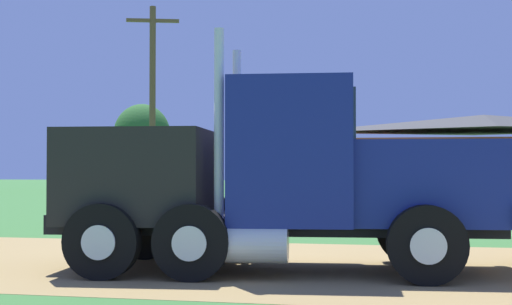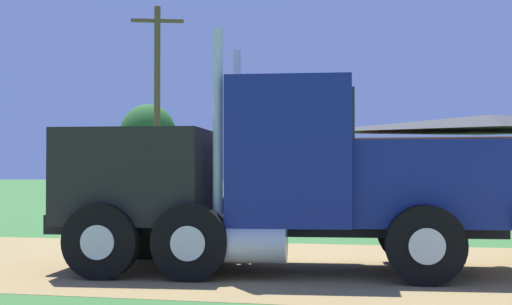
{
  "view_description": "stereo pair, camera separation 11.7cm",
  "coord_description": "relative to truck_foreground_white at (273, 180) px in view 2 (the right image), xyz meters",
  "views": [
    {
      "loc": [
        3.04,
        -11.39,
        1.5
      ],
      "look_at": [
        0.65,
        -0.0,
        1.79
      ],
      "focal_mm": 50.94,
      "sensor_mm": 36.0,
      "label": 1
    },
    {
      "loc": [
        3.16,
        -11.37,
        1.5
      ],
      "look_at": [
        0.65,
        -0.0,
        1.79
      ],
      "focal_mm": 50.94,
      "sensor_mm": 36.0,
      "label": 2
    }
  ],
  "objects": [
    {
      "name": "shed_building",
      "position": [
        5.84,
        28.44,
        0.76
      ],
      "size": [
        14.72,
        6.86,
        4.4
      ],
      "color": "#983D2E",
      "rests_on": "ground_plane"
    },
    {
      "name": "tree_mid",
      "position": [
        -18.58,
        43.36,
        2.93
      ],
      "size": [
        4.48,
        4.48,
        6.76
      ],
      "color": "#513823",
      "rests_on": "ground_plane"
    },
    {
      "name": "utility_pole_near",
      "position": [
        -8.48,
        18.01,
        3.1
      ],
      "size": [
        2.14,
        0.8,
        8.4
      ],
      "color": "brown",
      "rests_on": "ground_plane"
    },
    {
      "name": "dirt_track",
      "position": [
        -1.05,
        0.67,
        -1.35
      ],
      "size": [
        120.0,
        6.76,
        0.01
      ],
      "primitive_type": "cube",
      "color": "#997E4C",
      "rests_on": "ground_plane"
    },
    {
      "name": "ground_plane",
      "position": [
        -1.05,
        0.67,
        -1.35
      ],
      "size": [
        200.0,
        200.0,
        0.0
      ],
      "primitive_type": "plane",
      "color": "#386E32"
    },
    {
      "name": "truck_foreground_white",
      "position": [
        0.0,
        0.0,
        0.0
      ],
      "size": [
        6.83,
        3.17,
        3.48
      ],
      "color": "black",
      "rests_on": "ground_plane"
    }
  ]
}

